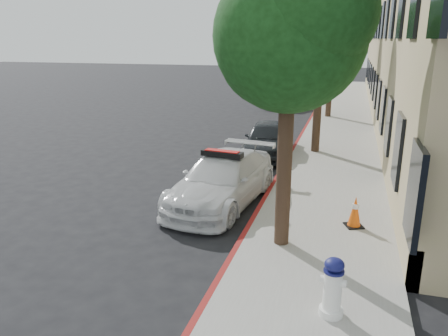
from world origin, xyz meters
name	(u,v)px	position (x,y,z in m)	size (l,w,h in m)	color
ground	(185,202)	(0.00, 0.00, 0.00)	(120.00, 120.00, 0.00)	black
sidewalk	(338,133)	(3.60, 10.00, 0.07)	(3.20, 50.00, 0.15)	gray
curb_strip	(304,131)	(2.06, 10.00, 0.07)	(0.12, 50.00, 0.15)	maroon
tree_near	(291,35)	(2.93, -2.01, 4.27)	(2.92, 2.82, 5.62)	black
tree_mid	(322,40)	(2.93, 5.99, 4.16)	(2.77, 2.64, 5.43)	black
tree_far	(334,35)	(2.93, 13.99, 4.39)	(3.10, 3.00, 5.81)	black
police_car	(222,180)	(0.98, 0.19, 0.65)	(2.36, 4.66, 1.45)	silver
parked_car_mid	(268,139)	(1.20, 5.37, 0.65)	(1.53, 3.80, 1.30)	black
parked_car_far	(285,95)	(-0.05, 18.03, 0.74)	(1.57, 4.49, 1.48)	#161C38
fire_hydrant	(333,288)	(4.02, -4.25, 0.62)	(0.40, 0.37, 0.96)	white
traffic_cone	(355,212)	(4.34, -0.74, 0.50)	(0.49, 0.49, 0.71)	black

